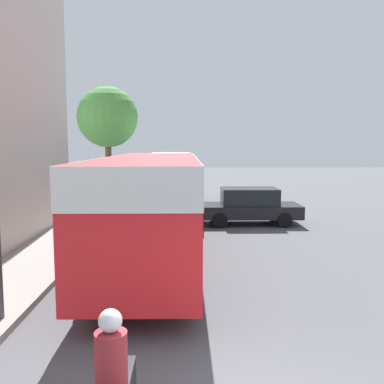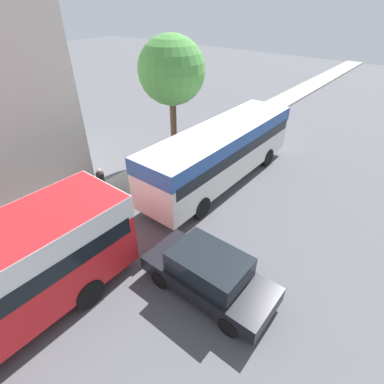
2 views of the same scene
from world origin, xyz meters
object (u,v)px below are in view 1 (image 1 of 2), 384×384
Objects in this scene: bus_lead at (152,195)px; pedestrian_near_curb at (95,199)px; car_crossing at (249,206)px; bus_following at (169,172)px.

bus_lead reaches higher than pedestrian_near_curb.
car_crossing is 7.04m from pedestrian_near_curb.
car_crossing is at bearing -8.77° from pedestrian_near_curb.
car_crossing is (3.74, -6.14, -1.10)m from bus_following.
car_crossing is at bearing -58.68° from bus_following.
bus_lead is 2.45× the size of car_crossing.
bus_lead is 12.22m from bus_following.
bus_following is at bearing 89.82° from bus_lead.
pedestrian_near_curb is at bearing -98.77° from car_crossing.
car_crossing is (3.78, 6.08, -1.21)m from bus_lead.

